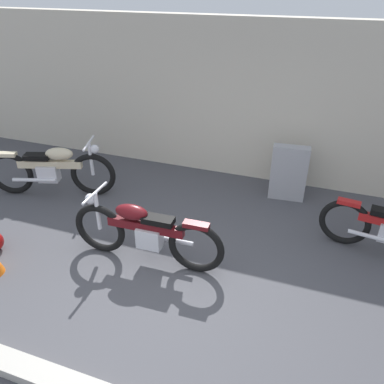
% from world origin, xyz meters
% --- Properties ---
extents(ground_plane, '(40.00, 40.00, 0.00)m').
position_xyz_m(ground_plane, '(0.00, 0.00, 0.00)').
color(ground_plane, '#47474C').
extents(building_wall, '(18.00, 0.30, 2.85)m').
position_xyz_m(building_wall, '(0.00, 3.68, 1.42)').
color(building_wall, beige).
rests_on(building_wall, ground_plane).
extents(stone_marker, '(0.62, 0.25, 0.97)m').
position_xyz_m(stone_marker, '(1.06, 2.95, 0.48)').
color(stone_marker, '#9E9EA3').
rests_on(stone_marker, ground_plane).
extents(motorcycle_maroon, '(2.14, 0.60, 0.96)m').
position_xyz_m(motorcycle_maroon, '(-0.51, 0.60, 0.46)').
color(motorcycle_maroon, black).
rests_on(motorcycle_maroon, ground_plane).
extents(motorcycle_cream, '(2.16, 0.92, 1.00)m').
position_xyz_m(motorcycle_cream, '(-2.83, 1.70, 0.48)').
color(motorcycle_cream, black).
rests_on(motorcycle_cream, ground_plane).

